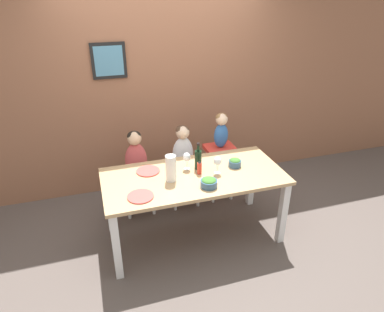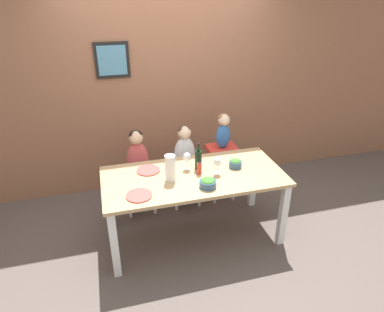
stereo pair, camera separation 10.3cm
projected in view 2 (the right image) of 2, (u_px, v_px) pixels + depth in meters
name	position (u px, v px, depth m)	size (l,w,h in m)	color
ground_plane	(194.00, 234.00, 3.74)	(14.00, 14.00, 0.00)	#564C47
wall_back	(167.00, 84.00, 4.19)	(10.00, 0.09, 2.70)	#8E5B42
dining_table	(194.00, 183.00, 3.44)	(1.80, 0.85, 0.75)	tan
chair_far_left	(140.00, 182.00, 4.01)	(0.42, 0.38, 0.44)	silver
chair_far_center	(185.00, 175.00, 4.14)	(0.42, 0.38, 0.44)	silver
chair_right_highchair	(222.00, 159.00, 4.17)	(0.35, 0.32, 0.69)	silver
person_child_left	(137.00, 154.00, 3.84)	(0.25, 0.16, 0.57)	#C64C4C
person_child_center	(184.00, 148.00, 3.97)	(0.25, 0.16, 0.57)	silver
person_baby_right	(223.00, 128.00, 3.99)	(0.17, 0.14, 0.43)	#3366B2
wine_bottle	(198.00, 159.00, 3.46)	(0.07, 0.07, 0.29)	black
paper_towel_roll	(170.00, 168.00, 3.25)	(0.10, 0.10, 0.26)	white
wine_glass_near	(217.00, 162.00, 3.36)	(0.08, 0.08, 0.18)	white
wine_glass_far	(187.00, 157.00, 3.45)	(0.08, 0.08, 0.18)	white
salad_bowl_large	(208.00, 183.00, 3.18)	(0.16, 0.16, 0.09)	#335675
salad_bowl_small	(235.00, 163.00, 3.52)	(0.13, 0.13, 0.09)	#335675
dinner_plate_front_left	(139.00, 195.00, 3.06)	(0.24, 0.24, 0.01)	#D14C47
dinner_plate_back_left	(148.00, 170.00, 3.47)	(0.24, 0.24, 0.01)	#D14C47
condiment_bottle_hot_sauce	(199.00, 168.00, 3.39)	(0.05, 0.05, 0.15)	red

